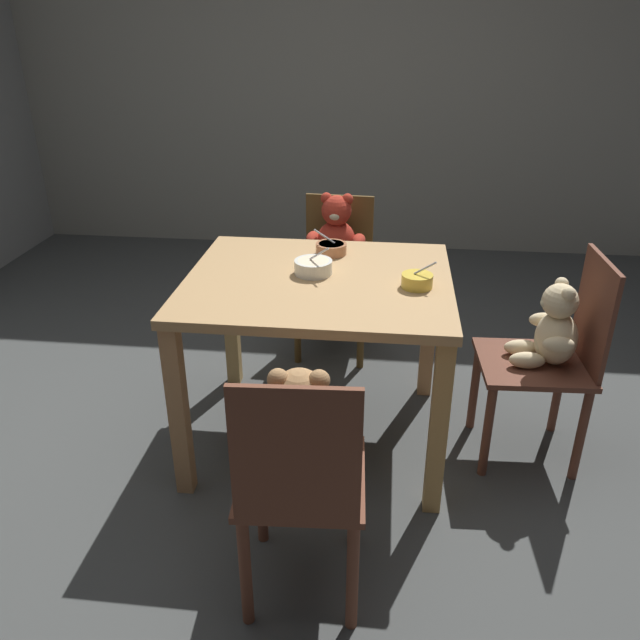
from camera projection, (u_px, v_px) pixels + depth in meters
name	position (u px, v px, depth m)	size (l,w,h in m)	color
ground_plane	(319.00, 438.00, 2.78)	(5.20, 5.20, 0.04)	#424443
wall_rear	(360.00, 61.00, 4.46)	(5.20, 0.08, 2.72)	gray
dining_table	(319.00, 303.00, 2.50)	(1.03, 0.89, 0.74)	tan
teddy_chair_near_right	(551.00, 343.00, 2.45)	(0.43, 0.40, 0.86)	brown
teddy_chair_far_center	(336.00, 253.00, 3.27)	(0.41, 0.41, 0.85)	brown
teddy_chair_near_front	(300.00, 453.00, 1.78)	(0.39, 0.41, 0.85)	brown
porridge_bowl_terracotta_far_center	(331.00, 248.00, 2.68)	(0.14, 0.13, 0.11)	#B4704B
porridge_bowl_yellow_near_right	(417.00, 280.00, 2.35)	(0.13, 0.12, 0.11)	yellow
porridge_bowl_white_center	(313.00, 267.00, 2.47)	(0.15, 0.15, 0.13)	white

